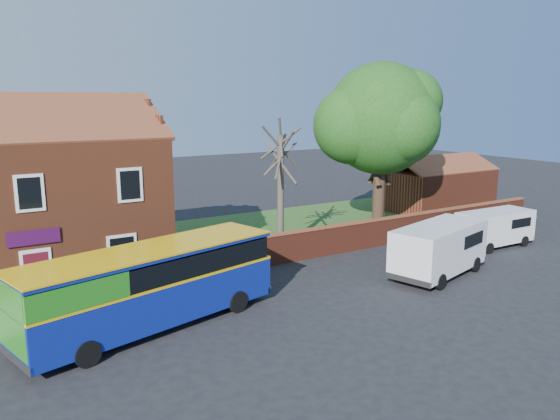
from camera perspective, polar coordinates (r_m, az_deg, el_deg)
ground at (r=20.29m, az=-0.10°, el=-12.45°), size 120.00×120.00×0.00m
pavement at (r=23.22m, az=-23.21°, el=-10.10°), size 18.00×3.50×0.12m
kerb at (r=21.60m, az=-22.49°, el=-11.64°), size 18.00×0.15×0.14m
grass_strip at (r=37.59m, az=6.47°, el=-1.22°), size 26.00×12.00×0.04m
shop_building at (r=27.87m, az=-25.59°, el=0.38°), size 12.30×8.13×10.50m
boundary_wall at (r=33.02m, az=12.91°, el=-1.81°), size 22.00×0.38×1.60m
outbuilding at (r=43.34m, az=15.95°, el=2.24°), size 8.20×5.06×4.17m
bus at (r=20.32m, az=-14.08°, el=-7.63°), size 10.11×4.82×2.99m
van_near at (r=26.89m, az=16.31°, el=-3.78°), size 5.96×3.59×2.45m
van_far at (r=33.29m, az=21.56°, el=-1.64°), size 4.69×2.04×2.04m
large_tree at (r=34.38m, az=10.43°, el=9.02°), size 8.60×6.81×10.50m
bare_tree at (r=29.60m, az=0.06°, el=2.42°), size 2.61×3.11×6.97m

